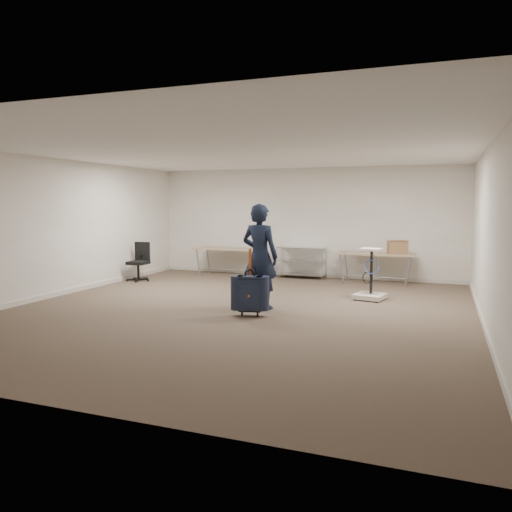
% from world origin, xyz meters
% --- Properties ---
extents(ground, '(9.00, 9.00, 0.00)m').
position_xyz_m(ground, '(0.00, 0.00, 0.00)').
color(ground, '#413227').
rests_on(ground, ground).
extents(room_shell, '(8.00, 9.00, 9.00)m').
position_xyz_m(room_shell, '(0.00, 1.38, 0.05)').
color(room_shell, beige).
rests_on(room_shell, ground).
extents(folding_table_left, '(1.80, 0.75, 0.73)m').
position_xyz_m(folding_table_left, '(-1.90, 3.95, 0.68)').
color(folding_table_left, '#8C7255').
rests_on(folding_table_left, ground).
extents(folding_table_right, '(1.80, 0.75, 0.73)m').
position_xyz_m(folding_table_right, '(1.90, 3.95, 0.68)').
color(folding_table_right, '#8C7255').
rests_on(folding_table_right, ground).
extents(wire_shelf, '(1.22, 0.47, 0.80)m').
position_xyz_m(wire_shelf, '(0.00, 4.20, 0.44)').
color(wire_shelf, silver).
rests_on(wire_shelf, ground).
extents(person, '(0.74, 0.54, 1.89)m').
position_xyz_m(person, '(0.29, 0.34, 0.95)').
color(person, black).
rests_on(person, ground).
extents(suitcase, '(0.46, 0.33, 1.14)m').
position_xyz_m(suitcase, '(0.36, -0.33, 0.39)').
color(suitcase, black).
rests_on(suitcase, ground).
extents(office_chair, '(0.57, 0.57, 0.95)m').
position_xyz_m(office_chair, '(-3.61, 2.35, 0.29)').
color(office_chair, black).
rests_on(office_chair, ground).
extents(equipment_cart, '(0.66, 0.66, 1.02)m').
position_xyz_m(equipment_cart, '(2.05, 1.88, 0.27)').
color(equipment_cart, beige).
rests_on(equipment_cart, ground).
extents(cardboard_box, '(0.50, 0.44, 0.31)m').
position_xyz_m(cardboard_box, '(2.39, 3.89, 0.89)').
color(cardboard_box, '#9C6C49').
rests_on(cardboard_box, folding_table_right).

